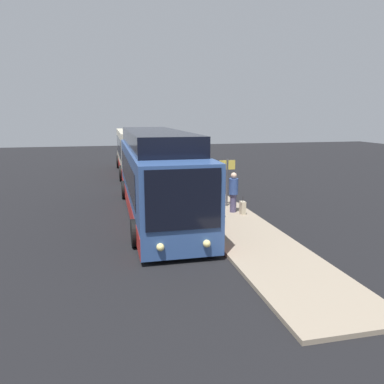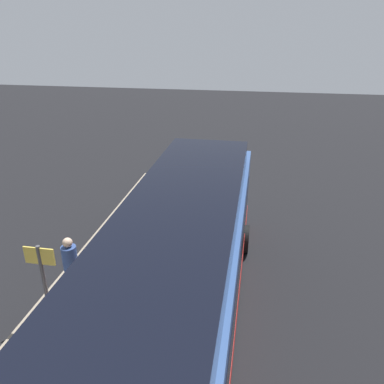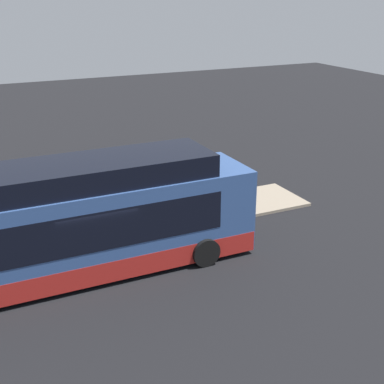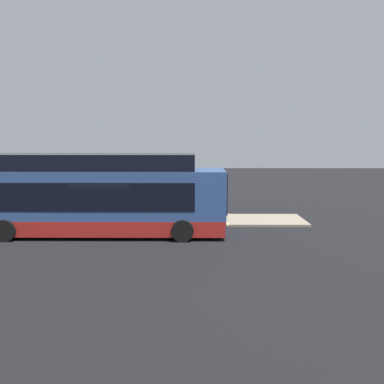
{
  "view_description": "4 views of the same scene",
  "coord_description": "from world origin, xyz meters",
  "px_view_note": "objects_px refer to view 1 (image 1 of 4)",
  "views": [
    {
      "loc": [
        15.92,
        -1.96,
        4.46
      ],
      "look_at": [
        3.96,
        0.76,
        1.91
      ],
      "focal_mm": 35.0,
      "sensor_mm": 36.0,
      "label": 1
    },
    {
      "loc": [
        -7.64,
        -1.34,
        7.07
      ],
      "look_at": [
        3.96,
        0.76,
        1.91
      ],
      "focal_mm": 35.0,
      "sensor_mm": 36.0,
      "label": 2
    },
    {
      "loc": [
        -3.69,
        -15.28,
        8.68
      ],
      "look_at": [
        3.96,
        0.76,
        1.91
      ],
      "focal_mm": 50.0,
      "sensor_mm": 36.0,
      "label": 3
    },
    {
      "loc": [
        4.07,
        -16.93,
        4.44
      ],
      "look_at": [
        3.96,
        0.76,
        1.91
      ],
      "focal_mm": 35.0,
      "sensor_mm": 36.0,
      "label": 4
    }
  ],
  "objects_px": {
    "bus_lead": "(157,177)",
    "sign_post": "(227,176)",
    "passenger_boarding": "(233,191)",
    "passenger_waiting": "(218,200)",
    "suitcase": "(243,208)",
    "bus_second": "(135,152)"
  },
  "relations": [
    {
      "from": "bus_lead",
      "to": "sign_post",
      "type": "relative_size",
      "value": 5.3
    },
    {
      "from": "passenger_boarding",
      "to": "sign_post",
      "type": "relative_size",
      "value": 0.8
    },
    {
      "from": "sign_post",
      "to": "passenger_waiting",
      "type": "bearing_deg",
      "value": -26.46
    },
    {
      "from": "passenger_boarding",
      "to": "suitcase",
      "type": "bearing_deg",
      "value": -136.04
    },
    {
      "from": "bus_lead",
      "to": "passenger_boarding",
      "type": "bearing_deg",
      "value": 75.42
    },
    {
      "from": "bus_lead",
      "to": "sign_post",
      "type": "bearing_deg",
      "value": 94.98
    },
    {
      "from": "bus_lead",
      "to": "passenger_waiting",
      "type": "xyz_separation_m",
      "value": [
        1.95,
        2.3,
        -0.74
      ]
    },
    {
      "from": "bus_lead",
      "to": "passenger_waiting",
      "type": "bearing_deg",
      "value": 49.77
    },
    {
      "from": "bus_second",
      "to": "suitcase",
      "type": "xyz_separation_m",
      "value": [
        13.95,
        3.64,
        -1.21
      ]
    },
    {
      "from": "bus_second",
      "to": "sign_post",
      "type": "relative_size",
      "value": 4.51
    },
    {
      "from": "bus_lead",
      "to": "passenger_boarding",
      "type": "height_order",
      "value": "bus_lead"
    },
    {
      "from": "bus_lead",
      "to": "bus_second",
      "type": "height_order",
      "value": "bus_lead"
    },
    {
      "from": "bus_second",
      "to": "sign_post",
      "type": "distance_m",
      "value": 12.8
    },
    {
      "from": "bus_lead",
      "to": "bus_second",
      "type": "bearing_deg",
      "value": -180.0
    },
    {
      "from": "suitcase",
      "to": "sign_post",
      "type": "height_order",
      "value": "sign_post"
    },
    {
      "from": "passenger_boarding",
      "to": "suitcase",
      "type": "xyz_separation_m",
      "value": [
        0.44,
        0.29,
        -0.69
      ]
    },
    {
      "from": "bus_lead",
      "to": "suitcase",
      "type": "height_order",
      "value": "bus_lead"
    },
    {
      "from": "passenger_waiting",
      "to": "sign_post",
      "type": "distance_m",
      "value": 2.58
    },
    {
      "from": "passenger_waiting",
      "to": "sign_post",
      "type": "relative_size",
      "value": 0.69
    },
    {
      "from": "bus_second",
      "to": "passenger_waiting",
      "type": "distance_m",
      "value": 14.77
    },
    {
      "from": "bus_lead",
      "to": "passenger_waiting",
      "type": "relative_size",
      "value": 7.69
    },
    {
      "from": "sign_post",
      "to": "bus_lead",
      "type": "bearing_deg",
      "value": -85.02
    }
  ]
}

